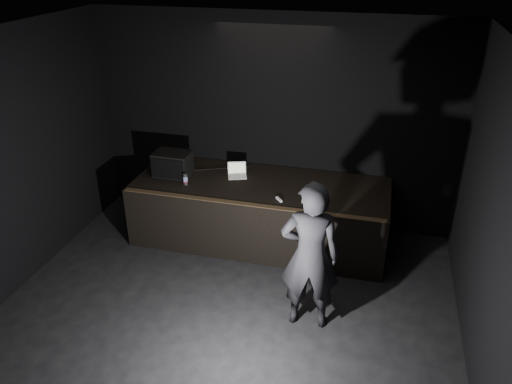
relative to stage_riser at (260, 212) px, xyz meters
The scene contains 11 objects.
ground 2.78m from the stage_riser, 90.00° to the right, with size 7.00×7.00×0.00m, color black.
room_walls 3.13m from the stage_riser, 90.00° to the right, with size 6.10×7.10×3.52m.
stage_riser is the anchor object (origin of this frame).
riser_lip 0.87m from the stage_riser, 90.00° to the right, with size 3.92×0.10×0.01m, color brown.
stage_monitor 1.61m from the stage_riser, behind, with size 0.59×0.43×0.39m.
cable 1.00m from the stage_riser, 152.94° to the left, with size 0.02×0.02×0.91m, color black.
laptop 0.74m from the stage_riser, 155.14° to the left, with size 0.37×0.35×0.20m.
beer_can 1.31m from the stage_riser, 164.56° to the right, with size 0.07×0.07×0.18m.
plastic_cup 0.68m from the stage_riser, behind, with size 0.08×0.08×0.10m, color white.
wii_remote 0.80m from the stage_riser, 49.44° to the right, with size 0.04×0.15×0.03m, color white.
person 2.16m from the stage_riser, 59.24° to the right, with size 0.73×0.48×2.01m, color black.
Camera 1 is at (1.70, -4.11, 4.44)m, focal length 35.00 mm.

